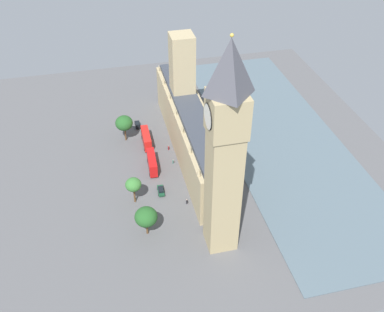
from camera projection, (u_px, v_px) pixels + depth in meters
ground_plane at (185, 152)px, 149.79m from camera, size 139.60×139.60×0.00m
river_thames at (280, 138)px, 156.08m from camera, size 39.78×125.64×0.25m
parliament_building at (190, 125)px, 145.42m from camera, size 11.05×68.38×36.95m
clock_tower at (225, 152)px, 99.79m from camera, size 8.53×8.53×58.73m
car_black_leading at (138, 125)px, 161.61m from camera, size 1.79×4.55×1.74m
double_decker_bus_near_tower at (146, 138)px, 151.72m from camera, size 2.78×10.54×4.75m
double_decker_bus_corner at (152, 162)px, 141.26m from camera, size 3.08×10.61×4.75m
car_dark_green_opposite_hall at (161, 190)px, 133.22m from camera, size 2.10×4.70×1.74m
pedestrian_far_end at (169, 148)px, 150.49m from camera, size 0.69×0.66×1.66m
pedestrian_trailing at (173, 162)px, 144.63m from camera, size 0.60×0.50×1.51m
pedestrian_by_river_gate at (187, 202)px, 129.52m from camera, size 0.71×0.67×1.71m
plane_tree_kerbside at (124, 123)px, 151.05m from camera, size 6.05×6.05×9.77m
plane_tree_under_trees at (146, 217)px, 116.84m from camera, size 6.18×6.18×9.07m
plane_tree_midblock at (133, 185)px, 126.57m from camera, size 4.70×4.70×8.76m
street_lamp_slot_10 at (124, 125)px, 155.06m from camera, size 0.56×0.56×6.41m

